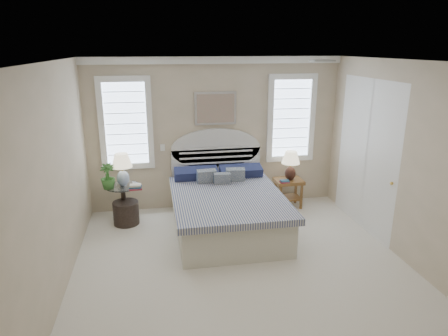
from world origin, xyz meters
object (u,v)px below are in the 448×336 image
(bed, at_px, (226,206))
(nightstand_right, at_px, (288,187))
(side_table_left, at_px, (124,199))
(lamp_left, at_px, (122,166))
(floor_pot, at_px, (126,213))
(lamp_right, at_px, (291,162))

(bed, distance_m, nightstand_right, 1.47)
(side_table_left, relative_size, lamp_left, 1.14)
(bed, height_order, side_table_left, bed)
(side_table_left, relative_size, floor_pot, 1.48)
(lamp_left, bearing_deg, nightstand_right, 1.38)
(bed, height_order, nightstand_right, bed)
(lamp_left, distance_m, lamp_right, 2.96)
(floor_pot, bearing_deg, lamp_right, 4.64)
(bed, xyz_separation_m, side_table_left, (-1.65, 0.59, 0.00))
(floor_pot, relative_size, lamp_right, 0.79)
(side_table_left, height_order, lamp_left, lamp_left)
(bed, xyz_separation_m, lamp_right, (1.32, 0.69, 0.47))
(bed, relative_size, lamp_right, 4.24)
(side_table_left, xyz_separation_m, nightstand_right, (2.95, 0.10, -0.00))
(lamp_left, bearing_deg, floor_pot, -83.19)
(bed, relative_size, lamp_left, 4.12)
(side_table_left, distance_m, floor_pot, 0.24)
(bed, relative_size, side_table_left, 3.61)
(floor_pot, distance_m, lamp_right, 3.02)
(lamp_right, bearing_deg, bed, -152.28)
(bed, bearing_deg, side_table_left, 160.26)
(lamp_left, xyz_separation_m, lamp_right, (2.95, 0.07, -0.11))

